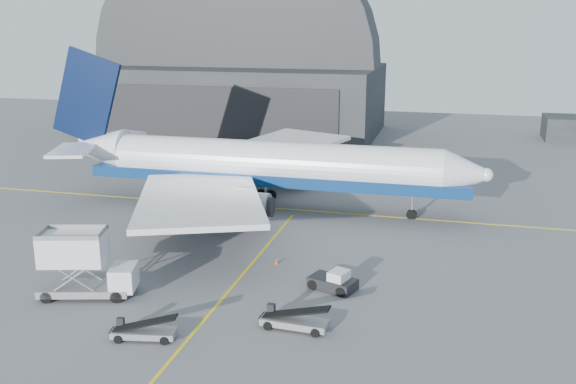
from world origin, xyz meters
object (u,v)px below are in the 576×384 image
(pushback_tug, at_px, (334,282))
(belt_loader_b, at_px, (294,321))
(catering_truck, at_px, (83,265))
(belt_loader_a, at_px, (143,331))
(airliner, at_px, (257,165))

(pushback_tug, relative_size, belt_loader_b, 0.82)
(catering_truck, distance_m, belt_loader_a, 8.99)
(pushback_tug, relative_size, belt_loader_a, 0.89)
(airliner, xyz_separation_m, belt_loader_b, (10.72, -26.69, -4.24))
(pushback_tug, distance_m, belt_loader_b, 7.14)
(pushback_tug, xyz_separation_m, belt_loader_b, (-1.42, -7.00, -0.05))
(catering_truck, distance_m, belt_loader_b, 16.45)
(pushback_tug, bearing_deg, airliner, 141.23)
(airliner, distance_m, belt_loader_a, 30.86)
(catering_truck, bearing_deg, belt_loader_a, -49.58)
(catering_truck, xyz_separation_m, belt_loader_b, (16.30, -1.15, -1.89))
(belt_loader_a, xyz_separation_m, belt_loader_b, (9.07, 3.82, 0.05))
(pushback_tug, bearing_deg, belt_loader_b, -81.89)
(pushback_tug, height_order, belt_loader_b, belt_loader_b)
(catering_truck, relative_size, belt_loader_a, 1.68)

